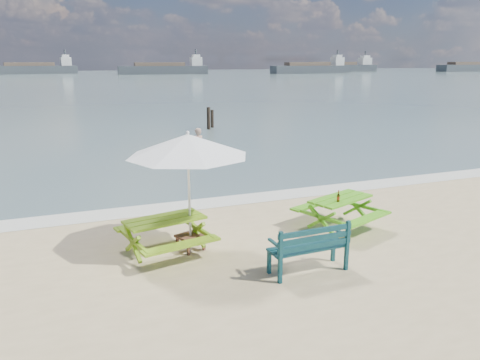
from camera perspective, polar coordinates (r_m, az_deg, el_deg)
name	(u,v)px	position (r m, az deg, el deg)	size (l,w,h in m)	color
sea	(75,81)	(91.95, -19.47, 11.36)	(300.00, 300.00, 0.00)	slate
foam_strip	(204,204)	(12.47, -4.47, -2.88)	(22.00, 0.90, 0.01)	silver
picnic_table_left	(166,237)	(9.34, -9.07, -6.84)	(1.84, 1.97, 0.73)	#73A018
picnic_table_right	(340,214)	(10.80, 12.07, -4.04)	(2.01, 2.11, 0.72)	#4FA719
park_bench	(308,257)	(8.60, 8.28, -9.27)	(1.47, 0.55, 0.90)	#0E353B
side_table	(191,242)	(9.52, -6.05, -7.54)	(0.61, 0.61, 0.31)	brown
patio_umbrella	(188,145)	(8.97, -6.38, 4.23)	(3.06, 3.06, 2.35)	silver
beer_bottle	(338,198)	(10.36, 11.89, -2.16)	(0.06, 0.06, 0.25)	brown
swimmer	(198,147)	(22.95, -5.17, 4.06)	(0.74, 0.55, 1.84)	tan
mooring_pilings	(210,120)	(26.08, -3.67, 7.28)	(0.58, 0.78, 1.41)	black
cargo_ships	(285,69)	(139.35, 5.50, 13.38)	(152.96, 28.58, 4.40)	#393E43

